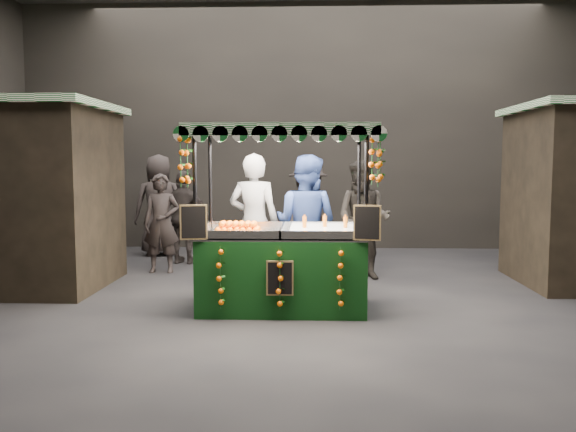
{
  "coord_description": "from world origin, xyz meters",
  "views": [
    {
      "loc": [
        -0.08,
        -7.12,
        1.76
      ],
      "look_at": [
        -0.37,
        0.28,
        1.09
      ],
      "focal_mm": 36.62,
      "sensor_mm": 36.0,
      "label": 1
    }
  ],
  "objects": [
    {
      "name": "ground",
      "position": [
        0.0,
        0.0,
        0.0
      ],
      "size": [
        12.0,
        12.0,
        0.0
      ],
      "primitive_type": "plane",
      "color": "black",
      "rests_on": "ground"
    },
    {
      "name": "market_hall",
      "position": [
        0.0,
        0.0,
        3.38
      ],
      "size": [
        12.1,
        10.1,
        5.05
      ],
      "color": "black",
      "rests_on": "ground"
    },
    {
      "name": "neighbour_stall_left",
      "position": [
        -4.4,
        1.0,
        1.31
      ],
      "size": [
        3.0,
        2.2,
        2.6
      ],
      "color": "black",
      "rests_on": "ground"
    },
    {
      "name": "juice_stall",
      "position": [
        -0.4,
        -0.18,
        0.68
      ],
      "size": [
        2.27,
        1.33,
        2.2
      ],
      "color": "black",
      "rests_on": "ground"
    },
    {
      "name": "vendor_grey",
      "position": [
        -0.85,
        0.81,
        0.94
      ],
      "size": [
        0.75,
        0.55,
        1.89
      ],
      "rotation": [
        0.0,
        0.0,
        2.99
      ],
      "color": "slate",
      "rests_on": "ground"
    },
    {
      "name": "vendor_blue",
      "position": [
        -0.14,
        0.8,
        0.94
      ],
      "size": [
        1.12,
        1.02,
        1.87
      ],
      "rotation": [
        0.0,
        0.0,
        2.73
      ],
      "color": "navy",
      "rests_on": "ground"
    },
    {
      "name": "shopper_0",
      "position": [
        -2.47,
        2.16,
        0.8
      ],
      "size": [
        0.6,
        0.4,
        1.59
      ],
      "rotation": [
        0.0,
        0.0,
        0.04
      ],
      "color": "#282221",
      "rests_on": "ground"
    },
    {
      "name": "shopper_1",
      "position": [
        0.73,
        1.8,
        0.9
      ],
      "size": [
        1.09,
        1.0,
        1.8
      ],
      "rotation": [
        0.0,
        0.0,
        -0.46
      ],
      "color": "#282420",
      "rests_on": "ground"
    },
    {
      "name": "shopper_2",
      "position": [
        -2.29,
        3.01,
        0.81
      ],
      "size": [
        1.01,
        0.58,
        1.63
      ],
      "rotation": [
        0.0,
        0.0,
        2.93
      ],
      "color": "#2A2422",
      "rests_on": "ground"
    },
    {
      "name": "shopper_3",
      "position": [
        -0.12,
        2.95,
        0.89
      ],
      "size": [
        1.2,
        1.32,
        1.78
      ],
      "rotation": [
        0.0,
        0.0,
        0.96
      ],
      "color": "black",
      "rests_on": "ground"
    },
    {
      "name": "shopper_4",
      "position": [
        -2.96,
        3.92,
        0.96
      ],
      "size": [
        1.09,
        0.9,
        1.92
      ],
      "rotation": [
        0.0,
        0.0,
        3.5
      ],
      "color": "#2D2624",
      "rests_on": "ground"
    }
  ]
}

